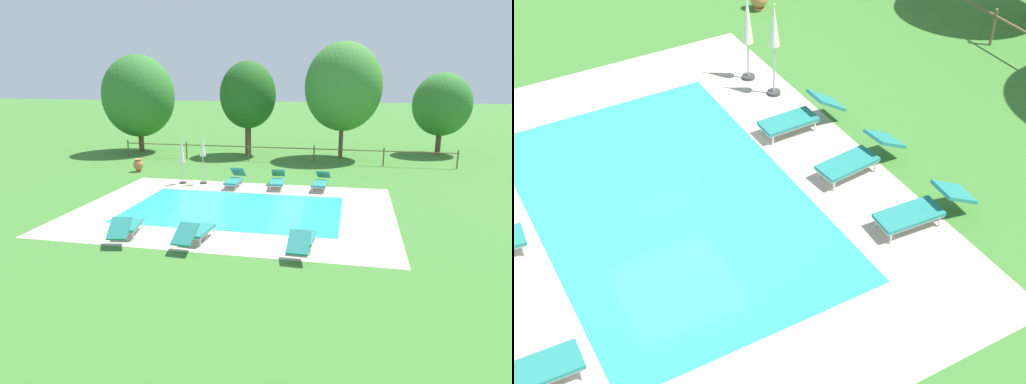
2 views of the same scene
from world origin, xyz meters
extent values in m
plane|color=#3D752D|center=(0.00, 0.00, 0.00)|extent=(160.00, 160.00, 0.00)
cube|color=#B2A893|center=(0.00, 0.00, 0.00)|extent=(11.83, 8.97, 0.01)
cube|color=#2DB7C6|center=(0.00, 0.00, 0.01)|extent=(7.95, 5.09, 0.01)
cube|color=#C0B59F|center=(0.00, 2.66, 0.01)|extent=(8.43, 0.24, 0.01)
cube|color=#C0B59F|center=(0.00, -2.66, 0.01)|extent=(8.43, 0.24, 0.01)
cube|color=#C0B59F|center=(4.10, 0.00, 0.01)|extent=(0.24, 5.09, 0.01)
cube|color=#C0B59F|center=(-4.10, 0.00, 0.01)|extent=(0.24, 5.09, 0.01)
cube|color=#237A70|center=(2.95, 3.72, 0.32)|extent=(0.69, 1.34, 0.07)
cube|color=#237A70|center=(3.02, 4.74, 0.51)|extent=(0.65, 0.82, 0.45)
cube|color=silver|center=(2.95, 3.72, 0.26)|extent=(0.66, 1.31, 0.04)
cylinder|color=silver|center=(3.17, 3.15, 0.14)|extent=(0.04, 0.04, 0.28)
cylinder|color=silver|center=(2.66, 3.19, 0.14)|extent=(0.04, 0.04, 0.28)
cylinder|color=silver|center=(3.24, 4.26, 0.14)|extent=(0.04, 0.04, 0.28)
cylinder|color=silver|center=(2.73, 4.29, 0.14)|extent=(0.04, 0.04, 0.28)
cylinder|color=silver|center=(-0.42, -2.87, 0.14)|extent=(0.04, 0.04, 0.28)
cylinder|color=silver|center=(0.09, -2.91, 0.14)|extent=(0.04, 0.04, 0.28)
cube|color=#237A70|center=(-0.94, 3.37, 0.32)|extent=(0.61, 1.31, 0.07)
cube|color=#237A70|center=(-0.95, 4.37, 0.54)|extent=(0.61, 0.75, 0.51)
cube|color=silver|center=(-0.94, 3.37, 0.26)|extent=(0.58, 1.28, 0.04)
cylinder|color=silver|center=(-0.68, 2.82, 0.14)|extent=(0.04, 0.04, 0.28)
cylinder|color=silver|center=(-1.19, 2.81, 0.14)|extent=(0.04, 0.04, 0.28)
cylinder|color=silver|center=(-0.69, 3.92, 0.14)|extent=(0.04, 0.04, 0.28)
cylinder|color=silver|center=(-1.20, 3.92, 0.14)|extent=(0.04, 0.04, 0.28)
cube|color=#237A70|center=(1.02, 3.63, 0.32)|extent=(0.73, 1.35, 0.07)
cube|color=#237A70|center=(0.92, 4.64, 0.52)|extent=(0.67, 0.83, 0.46)
cube|color=silver|center=(1.02, 3.63, 0.26)|extent=(0.69, 1.32, 0.04)
cylinder|color=silver|center=(1.33, 3.10, 0.14)|extent=(0.04, 0.04, 0.28)
cylinder|color=silver|center=(0.82, 3.05, 0.14)|extent=(0.04, 0.04, 0.28)
cylinder|color=silver|center=(1.22, 4.20, 0.14)|extent=(0.04, 0.04, 0.28)
cylinder|color=silver|center=(0.71, 4.15, 0.14)|extent=(0.04, 0.04, 0.28)
cube|color=#237A70|center=(3.00, -3.42, 0.32)|extent=(0.65, 1.32, 0.07)
cube|color=silver|center=(3.00, -3.42, 0.26)|extent=(0.62, 1.29, 0.04)
cylinder|color=silver|center=(2.77, -2.86, 0.14)|extent=(0.04, 0.04, 0.28)
cylinder|color=silver|center=(3.28, -2.88, 0.14)|extent=(0.04, 0.04, 0.28)
cylinder|color=#383838|center=(-3.50, 3.73, 0.04)|extent=(0.32, 0.32, 0.08)
cylinder|color=#B2B5B7|center=(-3.50, 3.73, 0.50)|extent=(0.04, 0.04, 1.00)
cone|color=beige|center=(-3.50, 3.73, 1.62)|extent=(0.27, 0.27, 1.23)
cylinder|color=#383838|center=(-2.54, 3.92, 0.04)|extent=(0.32, 0.32, 0.08)
cylinder|color=#B2B5B7|center=(-2.54, 3.92, 0.66)|extent=(0.04, 0.04, 1.31)
cone|color=beige|center=(-2.54, 3.92, 1.82)|extent=(0.27, 0.27, 1.00)
sphere|color=beige|center=(-2.54, 3.92, 2.34)|extent=(0.05, 0.05, 0.05)
cylinder|color=#C67547|center=(-6.82, 5.88, 0.04)|extent=(0.29, 0.29, 0.08)
cylinder|color=brown|center=(-1.81, 10.25, 0.53)|extent=(0.08, 0.08, 1.05)
camera|label=1|loc=(4.24, -15.99, 4.85)|focal=31.81mm
camera|label=2|loc=(10.84, -3.83, 9.51)|focal=51.71mm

